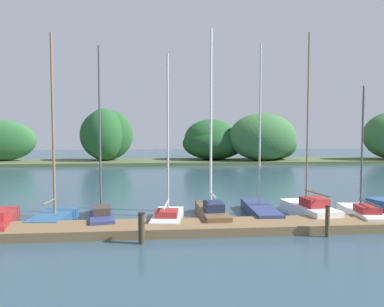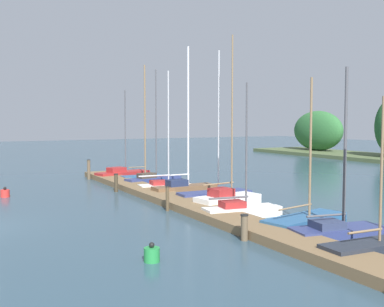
{
  "view_description": "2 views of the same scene",
  "coord_description": "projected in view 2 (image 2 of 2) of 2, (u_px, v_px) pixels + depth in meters",
  "views": [
    {
      "loc": [
        -5.89,
        -3.63,
        3.88
      ],
      "look_at": [
        -4.52,
        11.31,
        3.0
      ],
      "focal_mm": 33.39,
      "sensor_mm": 36.0,
      "label": 1
    },
    {
      "loc": [
        20.35,
        -0.45,
        4.31
      ],
      "look_at": [
        -3.48,
        12.27,
        2.38
      ],
      "focal_mm": 44.19,
      "sensor_mm": 36.0,
      "label": 2
    }
  ],
  "objects": [
    {
      "name": "sailboat_10",
      "position": [
        377.0,
        247.0,
        14.97
      ],
      "size": [
        1.24,
        3.92,
        5.05
      ],
      "rotation": [
        0.0,
        0.0,
        1.52
      ],
      "color": "#232833",
      "rests_on": "ground"
    },
    {
      "name": "dock_pier",
      "position": [
        186.0,
        204.0,
        23.14
      ],
      "size": [
        30.09,
        1.8,
        0.35
      ],
      "color": "brown",
      "rests_on": "ground"
    },
    {
      "name": "mooring_piling_1",
      "position": [
        116.0,
        183.0,
        28.23
      ],
      "size": [
        0.26,
        0.26,
        1.09
      ],
      "color": "#3D3323",
      "rests_on": "ground"
    },
    {
      "name": "mooring_piling_0",
      "position": [
        89.0,
        169.0,
        34.1
      ],
      "size": [
        0.26,
        0.26,
        1.44
      ],
      "color": "brown",
      "rests_on": "ground"
    },
    {
      "name": "sailboat_5",
      "position": [
        217.0,
        194.0,
        25.37
      ],
      "size": [
        1.26,
        4.26,
        7.96
      ],
      "rotation": [
        0.0,
        0.0,
        1.53
      ],
      "color": "navy",
      "rests_on": "ground"
    },
    {
      "name": "sailboat_8",
      "position": [
        308.0,
        220.0,
        19.04
      ],
      "size": [
        2.1,
        4.34,
        5.99
      ],
      "rotation": [
        0.0,
        0.0,
        1.78
      ],
      "color": "#285684",
      "rests_on": "ground"
    },
    {
      "name": "sailboat_1",
      "position": [
        144.0,
        175.0,
        33.31
      ],
      "size": [
        1.56,
        3.15,
        8.12
      ],
      "rotation": [
        0.0,
        0.0,
        1.49
      ],
      "color": "#285684",
      "rests_on": "ground"
    },
    {
      "name": "sailboat_7",
      "position": [
        243.0,
        209.0,
        20.99
      ],
      "size": [
        1.52,
        3.73,
        5.94
      ],
      "rotation": [
        0.0,
        0.0,
        1.44
      ],
      "color": "white",
      "rests_on": "ground"
    },
    {
      "name": "sailboat_6",
      "position": [
        229.0,
        199.0,
        23.24
      ],
      "size": [
        1.7,
        3.7,
        8.41
      ],
      "rotation": [
        0.0,
        0.0,
        1.71
      ],
      "color": "white",
      "rests_on": "ground"
    },
    {
      "name": "sailboat_3",
      "position": [
        166.0,
        185.0,
        28.71
      ],
      "size": [
        1.56,
        3.46,
        7.25
      ],
      "rotation": [
        0.0,
        0.0,
        1.45
      ],
      "color": "white",
      "rests_on": "ground"
    },
    {
      "name": "sailboat_4",
      "position": [
        186.0,
        187.0,
        27.15
      ],
      "size": [
        1.12,
        4.02,
        8.44
      ],
      "rotation": [
        0.0,
        0.0,
        1.6
      ],
      "color": "brown",
      "rests_on": "ground"
    },
    {
      "name": "channel_buoy_1",
      "position": [
        5.0,
        193.0,
        26.33
      ],
      "size": [
        0.49,
        0.49,
        0.58
      ],
      "color": "red",
      "rests_on": "ground"
    },
    {
      "name": "channel_buoy_0",
      "position": [
        152.0,
        254.0,
        14.32
      ],
      "size": [
        0.48,
        0.48,
        0.6
      ],
      "color": "#23843D",
      "rests_on": "ground"
    },
    {
      "name": "mooring_piling_2",
      "position": [
        167.0,
        198.0,
        22.29
      ],
      "size": [
        0.19,
        0.19,
        1.18
      ],
      "color": "#4C3D28",
      "rests_on": "ground"
    },
    {
      "name": "sailboat_2",
      "position": [
        154.0,
        179.0,
        31.47
      ],
      "size": [
        1.62,
        4.18,
        7.62
      ],
      "rotation": [
        0.0,
        0.0,
        1.75
      ],
      "color": "navy",
      "rests_on": "ground"
    },
    {
      "name": "mooring_piling_3",
      "position": [
        244.0,
        227.0,
        16.81
      ],
      "size": [
        0.29,
        0.29,
        0.95
      ],
      "color": "brown",
      "rests_on": "ground"
    },
    {
      "name": "sailboat_9",
      "position": [
        339.0,
        229.0,
        17.13
      ],
      "size": [
        1.87,
        3.8,
        6.19
      ],
      "rotation": [
        0.0,
        0.0,
        1.39
      ],
      "color": "navy",
      "rests_on": "ground"
    },
    {
      "name": "sailboat_0",
      "position": [
        124.0,
        174.0,
        34.72
      ],
      "size": [
        2.09,
        4.37,
        6.48
      ],
      "rotation": [
        0.0,
        0.0,
        1.8
      ],
      "color": "maroon",
      "rests_on": "ground"
    }
  ]
}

